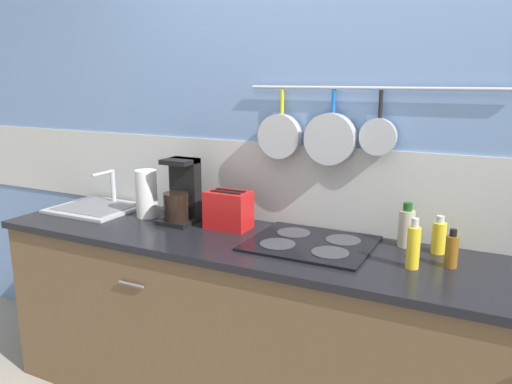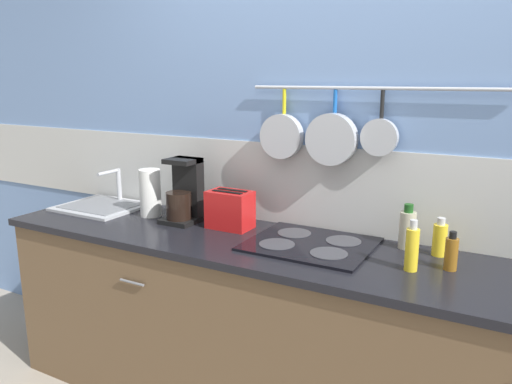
% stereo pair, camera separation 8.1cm
% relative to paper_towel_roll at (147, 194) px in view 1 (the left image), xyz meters
% --- Properties ---
extents(wall_back, '(7.20, 0.15, 2.60)m').
position_rel_paper_towel_roll_xyz_m(wall_back, '(1.05, 0.25, 0.25)').
color(wall_back, '#7293C6').
rests_on(wall_back, ground_plane).
extents(cabinet_base, '(3.31, 0.60, 0.86)m').
position_rel_paper_towel_roll_xyz_m(cabinet_base, '(1.05, -0.10, -0.59)').
color(cabinet_base, brown).
rests_on(cabinet_base, ground_plane).
extents(countertop, '(3.35, 0.63, 0.03)m').
position_rel_paper_towel_roll_xyz_m(countertop, '(1.05, -0.10, -0.14)').
color(countertop, black).
rests_on(countertop, cabinet_base).
extents(sink_basin, '(0.45, 0.40, 0.21)m').
position_rel_paper_towel_roll_xyz_m(sink_basin, '(-0.36, -0.00, -0.11)').
color(sink_basin, '#B7BABF').
rests_on(sink_basin, countertop).
extents(paper_towel_roll, '(0.11, 0.11, 0.25)m').
position_rel_paper_towel_roll_xyz_m(paper_towel_roll, '(0.00, 0.00, 0.00)').
color(paper_towel_roll, white).
rests_on(paper_towel_roll, countertop).
extents(coffee_maker, '(0.17, 0.19, 0.33)m').
position_rel_paper_towel_roll_xyz_m(coffee_maker, '(0.22, 0.01, 0.01)').
color(coffee_maker, black).
rests_on(coffee_maker, countertop).
extents(toaster, '(0.23, 0.14, 0.19)m').
position_rel_paper_towel_roll_xyz_m(toaster, '(0.49, 0.02, -0.03)').
color(toaster, red).
rests_on(toaster, countertop).
extents(cooktop, '(0.54, 0.46, 0.01)m').
position_rel_paper_towel_roll_xyz_m(cooktop, '(0.95, -0.04, -0.12)').
color(cooktop, black).
rests_on(cooktop, countertop).
extents(bottle_cooking_wine, '(0.07, 0.07, 0.20)m').
position_rel_paper_towel_roll_xyz_m(bottle_cooking_wine, '(1.33, 0.13, -0.04)').
color(bottle_cooking_wine, '#BFB799').
rests_on(bottle_cooking_wine, countertop).
extents(bottle_olive_oil, '(0.05, 0.05, 0.20)m').
position_rel_paper_towel_roll_xyz_m(bottle_olive_oil, '(1.41, -0.12, -0.04)').
color(bottle_olive_oil, yellow).
rests_on(bottle_olive_oil, countertop).
extents(bottle_hot_sauce, '(0.06, 0.06, 0.16)m').
position_rel_paper_towel_roll_xyz_m(bottle_hot_sauce, '(1.47, 0.11, -0.05)').
color(bottle_hot_sauce, yellow).
rests_on(bottle_hot_sauce, countertop).
extents(bottle_vinegar, '(0.05, 0.05, 0.16)m').
position_rel_paper_towel_roll_xyz_m(bottle_vinegar, '(1.54, -0.04, -0.06)').
color(bottle_vinegar, '#8C5919').
rests_on(bottle_vinegar, countertop).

